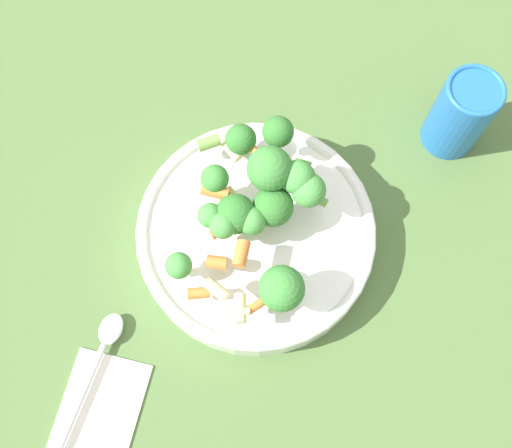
# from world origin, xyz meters

# --- Properties ---
(ground_plane) EXTENTS (3.00, 3.00, 0.00)m
(ground_plane) POSITION_xyz_m (0.00, 0.00, 0.00)
(ground_plane) COLOR #4C6B38
(bowl) EXTENTS (0.27, 0.27, 0.05)m
(bowl) POSITION_xyz_m (0.00, 0.00, 0.02)
(bowl) COLOR white
(bowl) RESTS_ON ground_plane
(pasta_salad) EXTENTS (0.22, 0.20, 0.09)m
(pasta_salad) POSITION_xyz_m (0.01, 0.00, 0.09)
(pasta_salad) COLOR #8CB766
(pasta_salad) RESTS_ON bowl
(cup) EXTENTS (0.07, 0.07, 0.11)m
(cup) POSITION_xyz_m (0.25, -0.13, 0.06)
(cup) COLOR #2366B2
(cup) RESTS_ON ground_plane
(napkin) EXTENTS (0.15, 0.12, 0.01)m
(napkin) POSITION_xyz_m (-0.26, 0.04, 0.00)
(napkin) COLOR white
(napkin) RESTS_ON ground_plane
(spoon) EXTENTS (0.18, 0.06, 0.01)m
(spoon) POSITION_xyz_m (-0.22, 0.07, 0.01)
(spoon) COLOR silver
(spoon) RESTS_ON napkin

